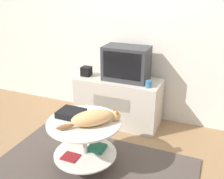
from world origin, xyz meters
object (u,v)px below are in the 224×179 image
dvd_box (71,113)px  speaker (86,71)px  tv (126,63)px  cat (94,118)px

dvd_box → speaker: bearing=108.8°
tv → cat: size_ratio=1.19×
tv → dvd_box: size_ratio=2.27×
tv → speaker: bearing=-173.5°
tv → speaker: 0.54m
dvd_box → cat: 0.28m
tv → dvd_box: (-0.21, -0.96, -0.26)m
dvd_box → tv: bearing=77.6°
dvd_box → cat: bearing=-12.5°
speaker → dvd_box: 0.96m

